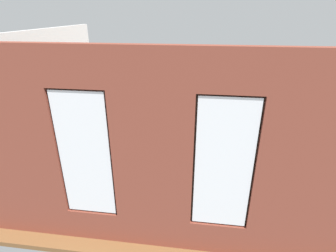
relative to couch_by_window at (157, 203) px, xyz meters
The scene contains 16 objects.
ground_plane 2.26m from the couch_by_window, 91.91° to the right, with size 7.22×6.51×0.10m, color brown.
brick_wall_with_windows 1.51m from the couch_by_window, 96.51° to the left, with size 6.62×0.30×3.42m.
white_wall_right 4.02m from the couch_by_window, 32.44° to the right, with size 0.10×5.51×3.42m, color white.
couch_by_window is the anchor object (origin of this frame).
couch_left 3.42m from the couch_by_window, 141.67° to the right, with size 1.03×2.09×0.80m.
coffee_table 2.45m from the couch_by_window, 84.30° to the right, with size 1.49×0.83×0.44m.
cup_ceramic 2.59m from the couch_by_window, 80.41° to the right, with size 0.07×0.07×0.09m, color #33567F.
table_plant_small 2.47m from the couch_by_window, 84.30° to the right, with size 0.17×0.17×0.27m.
remote_black 2.32m from the couch_by_window, 86.75° to the right, with size 0.05×0.17×0.02m, color black.
remote_silver 2.60m from the couch_by_window, 93.69° to the right, with size 0.05×0.17×0.02m, color #B2B2B7.
media_console 3.76m from the couch_by_window, 39.81° to the right, with size 0.93×0.42×0.60m, color black.
tv_flatscreen 3.83m from the couch_by_window, 39.84° to the right, with size 1.19×0.20×0.85m.
potted_plant_by_left_couch 4.26m from the couch_by_window, 122.47° to the right, with size 0.43×0.43×0.69m.
potted_plant_foreground_right 5.14m from the couch_by_window, 59.72° to the right, with size 0.67×0.67×0.90m.
potted_plant_between_couches 1.35m from the couch_by_window, behind, with size 0.80×0.76×1.16m.
potted_plant_near_tv 2.83m from the couch_by_window, 32.59° to the right, with size 0.98×1.00×1.29m.
Camera 1 is at (-0.71, 6.29, 3.80)m, focal length 28.00 mm.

